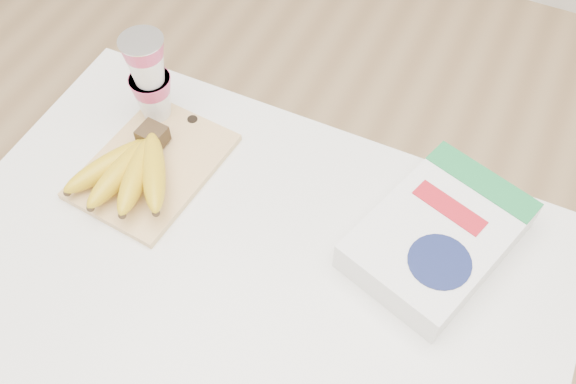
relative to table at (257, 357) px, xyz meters
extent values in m
cube|color=white|center=(0.00, 0.00, 0.00)|extent=(1.04, 0.69, 0.78)
cube|color=#DFC87A|center=(-0.25, 0.11, 0.40)|extent=(0.23, 0.30, 0.01)
cube|color=#382816|center=(-0.27, 0.15, 0.43)|extent=(0.05, 0.05, 0.03)
ellipsoid|color=gold|center=(-0.31, 0.07, 0.42)|extent=(0.11, 0.19, 0.06)
sphere|color=#382816|center=(-0.34, -0.02, 0.42)|extent=(0.01, 0.01, 0.01)
ellipsoid|color=gold|center=(-0.28, 0.06, 0.43)|extent=(0.05, 0.19, 0.06)
sphere|color=#382816|center=(-0.28, -0.03, 0.43)|extent=(0.01, 0.01, 0.01)
ellipsoid|color=gold|center=(-0.25, 0.06, 0.44)|extent=(0.09, 0.19, 0.06)
sphere|color=#382816|center=(-0.22, -0.02, 0.44)|extent=(0.01, 0.01, 0.01)
ellipsoid|color=gold|center=(-0.22, 0.08, 0.44)|extent=(0.14, 0.18, 0.06)
sphere|color=#382816|center=(-0.17, 0.00, 0.44)|extent=(0.01, 0.01, 0.01)
cylinder|color=silver|center=(-0.31, 0.22, 0.59)|extent=(0.08, 0.08, 0.00)
cube|color=white|center=(0.26, 0.17, 0.42)|extent=(0.28, 0.34, 0.06)
cube|color=#1A773B|center=(0.30, 0.29, 0.45)|extent=(0.21, 0.11, 0.00)
cylinder|color=#131B47|center=(0.28, 0.11, 0.45)|extent=(0.13, 0.13, 0.00)
cube|color=#B01420|center=(0.27, 0.21, 0.45)|extent=(0.13, 0.07, 0.00)
camera|label=1|loc=(0.28, -0.43, 1.32)|focal=40.00mm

